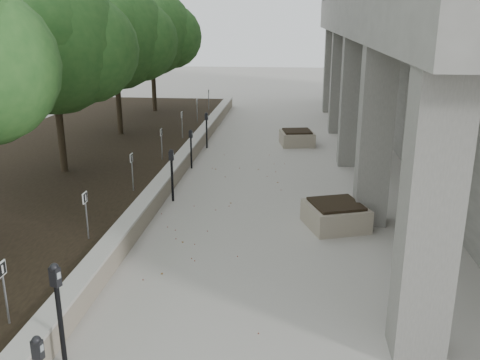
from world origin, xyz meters
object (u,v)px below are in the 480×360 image
at_px(crabapple_tree_5, 152,50).
at_px(parking_meter_4, 191,149).
at_px(parking_meter_3, 172,175).
at_px(planter_back, 297,138).
at_px(parking_meter_5, 207,130).
at_px(crabapple_tree_4, 116,59).
at_px(planter_front, 336,215).
at_px(crabapple_tree_3, 55,73).
at_px(parking_meter_2, 60,316).

relative_size(crabapple_tree_5, parking_meter_4, 4.36).
height_order(crabapple_tree_5, parking_meter_3, crabapple_tree_5).
xyz_separation_m(parking_meter_3, planter_back, (3.20, 6.62, -0.42)).
relative_size(parking_meter_5, planter_back, 1.11).
distance_m(crabapple_tree_4, parking_meter_5, 4.13).
height_order(crabapple_tree_4, planter_front, crabapple_tree_4).
bearing_deg(crabapple_tree_3, planter_back, 40.22).
bearing_deg(crabapple_tree_5, parking_meter_5, -58.18).
bearing_deg(parking_meter_4, crabapple_tree_4, 152.10).
bearing_deg(parking_meter_5, parking_meter_2, -83.46).
height_order(parking_meter_2, parking_meter_3, parking_meter_2).
distance_m(parking_meter_3, parking_meter_5, 5.76).
bearing_deg(parking_meter_2, crabapple_tree_5, 122.18).
distance_m(crabapple_tree_5, parking_meter_4, 8.99).
bearing_deg(parking_meter_3, crabapple_tree_4, 120.25).
height_order(parking_meter_5, planter_front, parking_meter_5).
bearing_deg(crabapple_tree_3, parking_meter_4, 31.61).
bearing_deg(planter_front, parking_meter_2, -126.49).
height_order(crabapple_tree_3, planter_back, crabapple_tree_3).
distance_m(crabapple_tree_5, parking_meter_2, 18.31).
distance_m(parking_meter_3, planter_front, 4.29).
distance_m(parking_meter_4, parking_meter_5, 2.68).
bearing_deg(planter_front, crabapple_tree_5, 120.84).
bearing_deg(crabapple_tree_5, crabapple_tree_3, -90.00).
bearing_deg(crabapple_tree_4, parking_meter_2, -75.22).
height_order(parking_meter_3, parking_meter_4, parking_meter_3).
bearing_deg(planter_back, parking_meter_5, -165.15).
distance_m(crabapple_tree_3, crabapple_tree_4, 5.00).
distance_m(crabapple_tree_3, parking_meter_2, 8.85).
height_order(crabapple_tree_3, crabapple_tree_4, same).
bearing_deg(crabapple_tree_5, crabapple_tree_4, -90.00).
height_order(crabapple_tree_5, parking_meter_4, crabapple_tree_5).
relative_size(parking_meter_4, parking_meter_5, 0.95).
height_order(crabapple_tree_3, planter_front, crabapple_tree_3).
bearing_deg(crabapple_tree_5, planter_front, -59.16).
xyz_separation_m(parking_meter_3, planter_front, (4.06, -1.33, -0.40)).
height_order(parking_meter_4, parking_meter_5, parking_meter_5).
bearing_deg(parking_meter_5, crabapple_tree_3, -119.06).
relative_size(crabapple_tree_3, parking_meter_4, 4.36).
xyz_separation_m(parking_meter_5, planter_back, (3.25, 0.86, -0.38)).
distance_m(parking_meter_2, planter_front, 6.78).
bearing_deg(parking_meter_2, planter_front, 74.94).
bearing_deg(parking_meter_5, planter_back, 21.00).
xyz_separation_m(parking_meter_4, planter_front, (4.16, -4.41, -0.33)).
bearing_deg(parking_meter_4, planter_back, 61.80).
distance_m(planter_front, planter_back, 7.99).
bearing_deg(crabapple_tree_5, planter_back, -34.24).
bearing_deg(parking_meter_5, planter_front, -53.77).
xyz_separation_m(crabapple_tree_3, parking_meter_3, (3.35, -1.08, -2.43)).
distance_m(crabapple_tree_3, parking_meter_3, 4.27).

